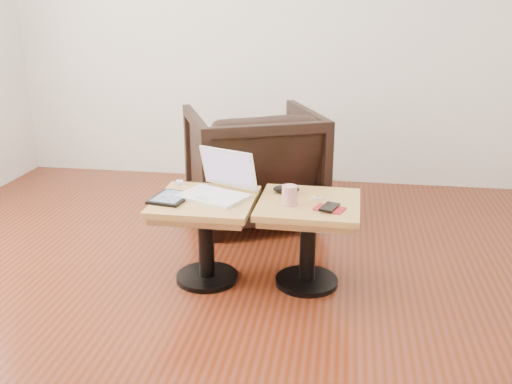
# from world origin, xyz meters

# --- Properties ---
(room_shell) EXTENTS (4.52, 4.52, 2.71)m
(room_shell) POSITION_xyz_m (0.00, 0.00, 1.35)
(room_shell) COLOR #4E1C0B
(room_shell) RESTS_ON ground
(side_table_left) EXTENTS (0.52, 0.52, 0.47)m
(side_table_left) POSITION_xyz_m (-0.21, 0.35, 0.35)
(side_table_left) COLOR black
(side_table_left) RESTS_ON ground
(side_table_right) EXTENTS (0.52, 0.52, 0.47)m
(side_table_right) POSITION_xyz_m (0.33, 0.39, 0.35)
(side_table_right) COLOR black
(side_table_right) RESTS_ON ground
(laptop) EXTENTS (0.42, 0.40, 0.24)m
(laptop) POSITION_xyz_m (-0.15, 0.41, 0.51)
(laptop) COLOR white
(laptop) RESTS_ON side_table_left
(tablet) EXTENTS (0.21, 0.25, 0.02)m
(tablet) POSITION_xyz_m (-0.38, 0.31, 0.48)
(tablet) COLOR black
(tablet) RESTS_ON side_table_left
(charging_adapter) EXTENTS (0.05, 0.05, 0.02)m
(charging_adapter) POSITION_xyz_m (-0.40, 0.56, 0.48)
(charging_adapter) COLOR white
(charging_adapter) RESTS_ON side_table_left
(glasses_case) EXTENTS (0.14, 0.07, 0.04)m
(glasses_case) POSITION_xyz_m (0.20, 0.50, 0.49)
(glasses_case) COLOR black
(glasses_case) RESTS_ON side_table_right
(striped_cup) EXTENTS (0.10, 0.10, 0.10)m
(striped_cup) POSITION_xyz_m (0.24, 0.33, 0.52)
(striped_cup) COLOR #C13E4C
(striped_cup) RESTS_ON side_table_right
(earbuds_tangle) EXTENTS (0.07, 0.05, 0.01)m
(earbuds_tangle) POSITION_xyz_m (0.37, 0.43, 0.47)
(earbuds_tangle) COLOR white
(earbuds_tangle) RESTS_ON side_table_right
(phone_on_sleeve) EXTENTS (0.17, 0.14, 0.02)m
(phone_on_sleeve) POSITION_xyz_m (0.44, 0.29, 0.48)
(phone_on_sleeve) COLOR #A72713
(phone_on_sleeve) RESTS_ON side_table_right
(armchair) EXTENTS (1.09, 1.11, 0.77)m
(armchair) POSITION_xyz_m (-0.11, 1.30, 0.39)
(armchair) COLOR black
(armchair) RESTS_ON ground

